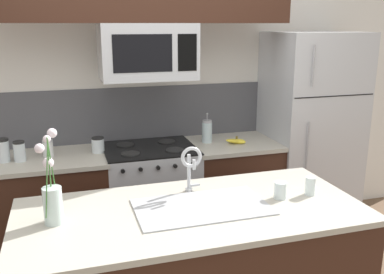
% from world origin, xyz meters
% --- Properties ---
extents(rear_partition, '(5.20, 0.10, 2.60)m').
position_xyz_m(rear_partition, '(0.30, 1.28, 1.30)').
color(rear_partition, silver).
rests_on(rear_partition, ground).
extents(splash_band, '(3.21, 0.01, 0.48)m').
position_xyz_m(splash_band, '(0.00, 1.22, 1.15)').
color(splash_band, '#4C4C51').
rests_on(splash_band, rear_partition).
extents(back_counter_left, '(0.88, 0.65, 0.91)m').
position_xyz_m(back_counter_left, '(-0.80, 0.90, 0.46)').
color(back_counter_left, '#381E14').
rests_on(back_counter_left, ground).
extents(back_counter_right, '(0.78, 0.65, 0.91)m').
position_xyz_m(back_counter_right, '(0.75, 0.90, 0.46)').
color(back_counter_right, '#381E14').
rests_on(back_counter_right, ground).
extents(stove_range, '(0.76, 0.64, 0.93)m').
position_xyz_m(stove_range, '(0.00, 0.90, 0.46)').
color(stove_range, '#B7BABF').
rests_on(stove_range, ground).
extents(microwave, '(0.74, 0.40, 0.43)m').
position_xyz_m(microwave, '(0.00, 0.88, 1.72)').
color(microwave, '#B7BABF').
extents(refrigerator, '(0.80, 0.74, 1.86)m').
position_xyz_m(refrigerator, '(1.53, 0.92, 0.93)').
color(refrigerator, '#B7BABF').
rests_on(refrigerator, ground).
extents(storage_jar_tall, '(0.09, 0.09, 0.18)m').
position_xyz_m(storage_jar_tall, '(-1.13, 0.89, 1.00)').
color(storage_jar_tall, silver).
rests_on(storage_jar_tall, back_counter_left).
extents(storage_jar_medium, '(0.09, 0.09, 0.16)m').
position_xyz_m(storage_jar_medium, '(-1.01, 0.87, 0.99)').
color(storage_jar_medium, silver).
rests_on(storage_jar_medium, back_counter_left).
extents(storage_jar_short, '(0.08, 0.08, 0.14)m').
position_xyz_m(storage_jar_short, '(-0.81, 0.92, 0.98)').
color(storage_jar_short, silver).
rests_on(storage_jar_short, back_counter_left).
extents(storage_jar_squat, '(0.10, 0.10, 0.13)m').
position_xyz_m(storage_jar_squat, '(-0.42, 0.93, 0.97)').
color(storage_jar_squat, silver).
rests_on(storage_jar_squat, back_counter_left).
extents(banana_bunch, '(0.19, 0.12, 0.08)m').
position_xyz_m(banana_bunch, '(0.76, 0.84, 0.93)').
color(banana_bunch, yellow).
rests_on(banana_bunch, back_counter_right).
extents(french_press, '(0.09, 0.09, 0.27)m').
position_xyz_m(french_press, '(0.53, 0.96, 1.01)').
color(french_press, silver).
rests_on(french_press, back_counter_right).
extents(kitchen_sink, '(0.76, 0.44, 0.16)m').
position_xyz_m(kitchen_sink, '(0.05, -0.35, 0.84)').
color(kitchen_sink, '#ADAFB5').
rests_on(kitchen_sink, island_counter).
extents(sink_faucet, '(0.14, 0.14, 0.31)m').
position_xyz_m(sink_faucet, '(0.05, -0.13, 1.11)').
color(sink_faucet, '#B7BABF').
rests_on(sink_faucet, island_counter).
extents(drinking_glass, '(0.07, 0.07, 0.10)m').
position_xyz_m(drinking_glass, '(0.54, -0.36, 0.96)').
color(drinking_glass, silver).
rests_on(drinking_glass, island_counter).
extents(spare_glass, '(0.06, 0.06, 0.11)m').
position_xyz_m(spare_glass, '(0.74, -0.37, 0.97)').
color(spare_glass, silver).
rests_on(spare_glass, island_counter).
extents(flower_vase, '(0.11, 0.19, 0.50)m').
position_xyz_m(flower_vase, '(-0.76, -0.31, 1.05)').
color(flower_vase, silver).
rests_on(flower_vase, island_counter).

